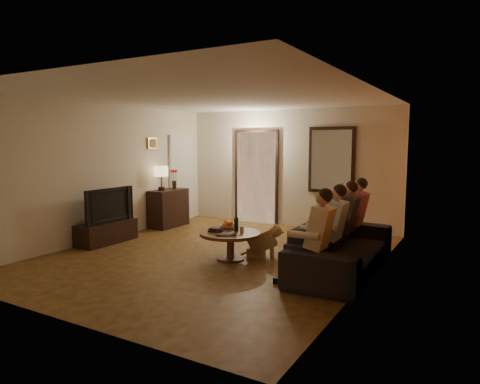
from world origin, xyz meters
The scene contains 33 objects.
floor centered at (0.00, 0.00, 0.00)m, with size 5.00×6.00×0.01m, color #462A13.
ceiling centered at (0.00, 0.00, 2.60)m, with size 5.00×6.00×0.01m, color white.
back_wall centered at (0.00, 3.00, 1.30)m, with size 5.00×0.02×2.60m, color beige.
front_wall centered at (0.00, -3.00, 1.30)m, with size 5.00×0.02×2.60m, color beige.
left_wall centered at (-2.50, 0.00, 1.30)m, with size 0.02×6.00×2.60m, color beige.
right_wall centered at (2.50, 0.00, 1.30)m, with size 0.02×6.00×2.60m, color beige.
orange_accent centered at (2.49, 0.00, 1.30)m, with size 0.01×6.00×2.60m, color orange.
kitchen_doorway centered at (-0.80, 2.98, 1.05)m, with size 1.00×0.06×2.10m, color #FFE0A5.
door_trim centered at (-0.80, 2.97, 1.05)m, with size 1.12×0.04×2.22m, color black.
fridge_glimpse centered at (-0.55, 2.98, 0.90)m, with size 0.45×0.03×1.70m, color silver.
mirror_frame centered at (1.00, 2.96, 1.50)m, with size 1.00×0.05×1.40m, color black.
mirror_glass centered at (1.00, 2.93, 1.50)m, with size 0.86×0.02×1.26m, color white.
white_door centered at (-2.46, 2.30, 1.02)m, with size 0.06×0.85×2.04m, color white.
framed_art centered at (-2.47, 1.30, 1.85)m, with size 0.03×0.28×0.24m, color #B28C33.
art_canvas centered at (-2.46, 1.30, 1.85)m, with size 0.01×0.22×0.18m, color brown.
dresser centered at (-2.25, 1.53, 0.41)m, with size 0.45×0.93×0.83m, color black.
table_lamp centered at (-2.25, 1.31, 1.10)m, with size 0.30×0.30×0.54m, color beige, non-canonical shape.
flower_vase centered at (-2.25, 1.75, 1.05)m, with size 0.14×0.14×0.44m, color red, non-canonical shape.
tv_stand centered at (-2.25, -0.27, 0.20)m, with size 0.45×1.18×0.39m, color black.
tv centered at (-2.25, -0.27, 0.72)m, with size 0.15×1.11×0.64m, color black.
sofa centered at (2.09, 0.21, 0.37)m, with size 0.99×2.52×0.74m, color black.
person_a centered at (1.99, -0.69, 0.60)m, with size 0.60×0.40×1.20m, color tan, non-canonical shape.
person_b centered at (1.99, -0.09, 0.60)m, with size 0.60×0.40×1.20m, color tan, non-canonical shape.
person_c centered at (1.99, 0.51, 0.60)m, with size 0.60×0.40×1.20m, color tan, non-canonical shape.
person_d centered at (1.99, 1.11, 0.60)m, with size 0.60×0.40×1.20m, color tan, non-canonical shape.
dog centered at (0.73, 0.29, 0.28)m, with size 0.56×0.24×0.56m, color #9F8049, non-canonical shape.
coffee_table centered at (0.36, -0.10, 0.23)m, with size 0.98×0.98×0.45m, color brown.
bowl centered at (0.18, 0.12, 0.48)m, with size 0.26×0.26×0.06m, color white.
oranges centered at (0.18, 0.12, 0.55)m, with size 0.20×0.20×0.08m, color #DF5512, non-canonical shape.
wine_bottle centered at (0.41, 0.00, 0.60)m, with size 0.07×0.07×0.31m, color black, non-canonical shape.
wine_glass centered at (0.54, -0.05, 0.50)m, with size 0.06×0.06×0.10m, color silver.
book_stack centered at (0.14, -0.20, 0.48)m, with size 0.20×0.15×0.07m, color black, non-canonical shape.
laptop centered at (0.46, -0.38, 0.46)m, with size 0.33×0.21×0.03m, color black.
Camera 1 is at (3.82, -5.83, 1.88)m, focal length 32.00 mm.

